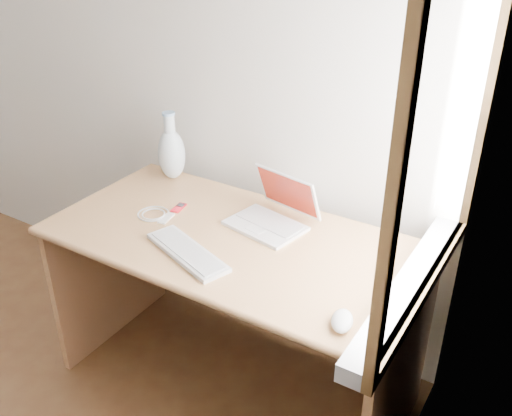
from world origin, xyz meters
The scene contains 10 objects.
back_wall centered at (0.00, 1.75, 1.30)m, with size 3.50×0.04×2.60m, color white.
window centered at (1.72, 1.30, 1.28)m, with size 0.11×0.99×1.10m.
desk centered at (1.00, 1.39, 0.54)m, with size 1.43×0.72×0.76m.
laptop centered at (1.07, 1.46, 0.80)m, with size 0.32×0.29×0.20m.
external_keyboard centered at (0.93, 1.11, 0.77)m, with size 0.40×0.24×0.02m.
mouse centered at (1.56, 1.04, 0.78)m, with size 0.07×0.11×0.04m, color white.
ipod centered at (0.68, 1.37, 0.76)m, with size 0.05×0.09×0.01m.
cable_coil centered at (0.62, 1.27, 0.76)m, with size 0.13×0.13×0.01m, color white.
remote centered at (0.69, 1.27, 0.76)m, with size 0.03×0.09×0.01m, color white.
vase centered at (0.47, 1.59, 0.89)m, with size 0.12×0.12×0.32m.
Camera 1 is at (2.05, -0.24, 1.89)m, focal length 40.00 mm.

